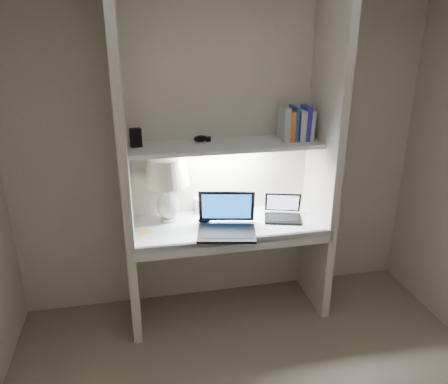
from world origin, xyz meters
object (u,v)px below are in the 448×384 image
object	(u,v)px
laptop_netbook	(283,213)
book_row	(296,124)
speaker	(201,205)
laptop_main	(227,223)
table_lamp	(167,179)

from	to	relation	value
laptop_netbook	book_row	distance (m)	0.69
laptop_netbook	speaker	bearing A→B (deg)	177.36
laptop_main	laptop_netbook	world-z (taller)	laptop_main
table_lamp	laptop_main	size ratio (longest dim) A/B	1.05
laptop_main	speaker	distance (m)	0.37
table_lamp	laptop_netbook	bearing A→B (deg)	-8.46
laptop_netbook	book_row	size ratio (longest dim) A/B	1.32
speaker	book_row	world-z (taller)	book_row
laptop_netbook	book_row	world-z (taller)	book_row
speaker	book_row	xyz separation A→B (m)	(0.71, -0.12, 0.65)
table_lamp	laptop_main	bearing A→B (deg)	-33.32
book_row	speaker	bearing A→B (deg)	170.67
table_lamp	laptop_netbook	xyz separation A→B (m)	(0.87, -0.13, -0.30)
laptop_netbook	speaker	size ratio (longest dim) A/B	2.50
table_lamp	laptop_netbook	distance (m)	0.93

